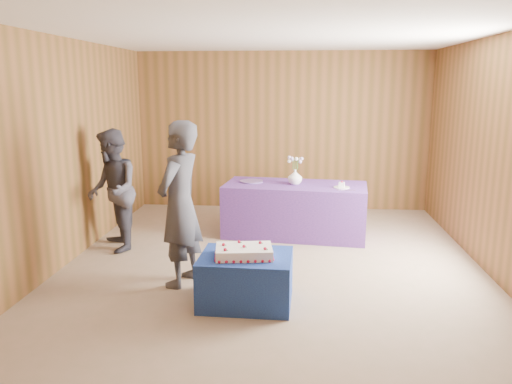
# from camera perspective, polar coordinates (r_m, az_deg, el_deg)

# --- Properties ---
(ground) EXTENTS (6.00, 6.00, 0.00)m
(ground) POSITION_cam_1_polar(r_m,az_deg,el_deg) (6.05, 1.82, -8.61)
(ground) COLOR gray
(ground) RESTS_ON ground
(room_shell) EXTENTS (5.04, 6.04, 2.72)m
(room_shell) POSITION_cam_1_polar(r_m,az_deg,el_deg) (5.66, 1.95, 8.71)
(room_shell) COLOR brown
(room_shell) RESTS_ON ground
(cake_table) EXTENTS (0.92, 0.72, 0.50)m
(cake_table) POSITION_cam_1_polar(r_m,az_deg,el_deg) (5.04, -1.16, -9.93)
(cake_table) COLOR #1B4097
(cake_table) RESTS_ON ground
(serving_table) EXTENTS (2.08, 1.11, 0.75)m
(serving_table) POSITION_cam_1_polar(r_m,az_deg,el_deg) (7.22, 4.48, -2.03)
(serving_table) COLOR #6C3695
(serving_table) RESTS_ON ground
(sheet_cake) EXTENTS (0.62, 0.46, 0.13)m
(sheet_cake) POSITION_cam_1_polar(r_m,az_deg,el_deg) (4.90, -1.38, -6.83)
(sheet_cake) COLOR white
(sheet_cake) RESTS_ON cake_table
(vase) EXTENTS (0.23, 0.23, 0.22)m
(vase) POSITION_cam_1_polar(r_m,az_deg,el_deg) (7.12, 4.47, 1.73)
(vase) COLOR white
(vase) RESTS_ON serving_table
(flower_spray) EXTENTS (0.23, 0.23, 0.18)m
(flower_spray) POSITION_cam_1_polar(r_m,az_deg,el_deg) (7.08, 4.51, 3.76)
(flower_spray) COLOR #2F6D2B
(flower_spray) RESTS_ON vase
(platter) EXTENTS (0.43, 0.43, 0.02)m
(platter) POSITION_cam_1_polar(r_m,az_deg,el_deg) (7.28, -0.52, 1.23)
(platter) COLOR #61468D
(platter) RESTS_ON serving_table
(plate) EXTENTS (0.22, 0.22, 0.01)m
(plate) POSITION_cam_1_polar(r_m,az_deg,el_deg) (6.97, 9.75, 0.52)
(plate) COLOR silver
(plate) RESTS_ON serving_table
(cake_slice) EXTENTS (0.09, 0.08, 0.09)m
(cake_slice) POSITION_cam_1_polar(r_m,az_deg,el_deg) (6.97, 9.77, 0.85)
(cake_slice) COLOR white
(cake_slice) RESTS_ON plate
(knife) EXTENTS (0.26, 0.03, 0.00)m
(knife) POSITION_cam_1_polar(r_m,az_deg,el_deg) (6.82, 10.22, 0.21)
(knife) COLOR silver
(knife) RESTS_ON serving_table
(guest_left) EXTENTS (0.59, 0.75, 1.79)m
(guest_left) POSITION_cam_1_polar(r_m,az_deg,el_deg) (5.39, -8.71, -1.41)
(guest_left) COLOR #393A43
(guest_left) RESTS_ON ground
(guest_right) EXTENTS (0.90, 0.97, 1.60)m
(guest_right) POSITION_cam_1_polar(r_m,az_deg,el_deg) (6.72, -16.07, 0.15)
(guest_right) COLOR #383742
(guest_right) RESTS_ON ground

